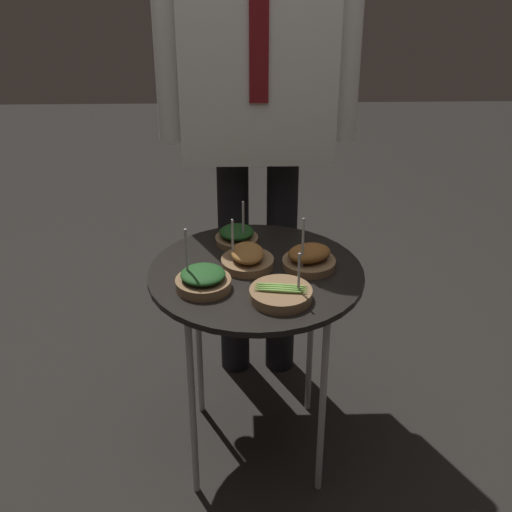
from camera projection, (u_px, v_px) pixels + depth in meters
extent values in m
plane|color=black|center=(256.00, 445.00, 2.34)|extent=(8.00, 8.00, 0.00)
cylinder|color=black|center=(256.00, 274.00, 2.04)|extent=(0.62, 0.62, 0.02)
cylinder|color=#B7B7BC|center=(322.00, 406.00, 2.03)|extent=(0.02, 0.02, 0.64)
cylinder|color=#B7B7BC|center=(192.00, 408.00, 2.03)|extent=(0.02, 0.02, 0.64)
cylinder|color=#B7B7BC|center=(311.00, 332.00, 2.36)|extent=(0.02, 0.02, 0.64)
cylinder|color=#B7B7BC|center=(199.00, 334.00, 2.35)|extent=(0.02, 0.02, 0.64)
cylinder|color=brown|center=(237.00, 240.00, 2.19)|extent=(0.13, 0.13, 0.02)
ellipsoid|color=#194219|center=(237.00, 232.00, 2.17)|extent=(0.11, 0.11, 0.03)
cylinder|color=#ADADB2|center=(243.00, 224.00, 2.13)|extent=(0.01, 0.01, 0.15)
cylinder|color=brown|center=(203.00, 284.00, 1.94)|extent=(0.15, 0.15, 0.03)
ellipsoid|color=#194219|center=(203.00, 274.00, 1.93)|extent=(0.12, 0.12, 0.03)
cylinder|color=#ADADB2|center=(187.00, 259.00, 1.91)|extent=(0.01, 0.01, 0.18)
cylinder|color=brown|center=(309.00, 263.00, 2.05)|extent=(0.15, 0.15, 0.02)
ellipsoid|color=brown|center=(309.00, 253.00, 2.04)|extent=(0.15, 0.13, 0.04)
cylinder|color=#ADADB2|center=(303.00, 246.00, 1.98)|extent=(0.01, 0.01, 0.17)
cylinder|color=brown|center=(248.00, 263.00, 2.05)|extent=(0.15, 0.15, 0.02)
ellipsoid|color=#93602D|center=(247.00, 253.00, 2.04)|extent=(0.10, 0.13, 0.04)
cylinder|color=#ADADB2|center=(233.00, 243.00, 2.02)|extent=(0.01, 0.01, 0.15)
cylinder|color=brown|center=(281.00, 294.00, 1.89)|extent=(0.17, 0.17, 0.03)
ellipsoid|color=olive|center=(281.00, 285.00, 1.90)|extent=(0.14, 0.03, 0.01)
ellipsoid|color=olive|center=(281.00, 287.00, 1.89)|extent=(0.14, 0.03, 0.01)
ellipsoid|color=olive|center=(281.00, 289.00, 1.88)|extent=(0.14, 0.03, 0.01)
ellipsoid|color=olive|center=(280.00, 291.00, 1.87)|extent=(0.14, 0.03, 0.01)
cylinder|color=#ADADB2|center=(299.00, 277.00, 1.86)|extent=(0.01, 0.01, 0.14)
cylinder|color=black|center=(234.00, 268.00, 2.53)|extent=(0.11, 0.11, 0.85)
cylinder|color=black|center=(281.00, 267.00, 2.54)|extent=(0.11, 0.11, 0.85)
cube|color=white|center=(258.00, 55.00, 2.18)|extent=(0.48, 0.23, 0.64)
cube|color=maroon|center=(259.00, 37.00, 2.04)|extent=(0.06, 0.01, 0.38)
cylinder|color=white|center=(166.00, 47.00, 2.16)|extent=(0.08, 0.08, 0.59)
cylinder|color=white|center=(349.00, 46.00, 2.18)|extent=(0.08, 0.08, 0.59)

